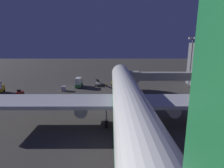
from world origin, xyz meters
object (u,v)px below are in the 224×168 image
Objects in this scene: jet_bridge at (159,76)px; traffic_cone_nose_starboard at (114,87)px; apron_floodlight_mast at (191,59)px; ops_van at (79,82)px; baggage_tug_lead at (20,93)px; ground_crew_marshaller_fwd at (106,85)px; traffic_cone_nose_port at (126,87)px; ground_crew_by_belt_loader at (112,83)px; airliner_at_gate at (128,100)px; belt_loader at (98,83)px; baggage_container_mid_row at (64,89)px.

traffic_cone_nose_starboard is at bearing -34.19° from jet_bridge.
ops_van is at bearing -2.69° from apron_floodlight_mast.
apron_floodlight_mast reaches higher than baggage_tug_lead.
traffic_cone_nose_port is (-7.31, -0.24, -0.68)m from ground_crew_marshaller_fwd.
jet_bridge reaches higher than ground_crew_by_belt_loader.
airliner_at_gate is 41.50m from apron_floodlight_mast.
ground_crew_by_belt_loader is 1.03× the size of ground_crew_marshaller_fwd.
baggage_tug_lead is (44.56, 1.19, -5.17)m from jet_bridge.
jet_bridge reaches higher than ops_van.
apron_floodlight_mast reaches higher than traffic_cone_nose_port.
jet_bridge reaches higher than traffic_cone_nose_starboard.
ground_crew_by_belt_loader is (-5.53, 0.71, 0.13)m from belt_loader.
ground_crew_marshaller_fwd is 7.35m from traffic_cone_nose_port.
belt_loader is at bearing -150.12° from baggage_tug_lead.
baggage_tug_lead is 1.36× the size of baggage_container_mid_row.
belt_loader is 4.73m from ground_crew_marshaller_fwd.
ops_van reaches higher than belt_loader.
baggage_container_mid_row is 0.98× the size of ground_crew_marshaller_fwd.
baggage_container_mid_row is at bearing 13.68° from traffic_cone_nose_port.
apron_floodlight_mast is at bearing 177.50° from ground_crew_marshaller_fwd.
ground_crew_by_belt_loader reaches higher than traffic_cone_nose_port.
traffic_cone_nose_port is at bearing -3.88° from apron_floodlight_mast.
baggage_tug_lead is at bearing 9.03° from apron_floodlight_mast.
ops_van reaches higher than traffic_cone_nose_port.
traffic_cone_nose_port is at bearing 164.49° from belt_loader.
airliner_at_gate reaches higher than ground_crew_marshaller_fwd.
jet_bridge reaches higher than ground_crew_marshaller_fwd.
ground_crew_by_belt_loader is (-29.56, -13.09, 0.20)m from baggage_tug_lead.
airliner_at_gate reaches higher than baggage_tug_lead.
baggage_tug_lead is 29.44m from ground_crew_marshaller_fwd.
belt_loader reaches higher than ground_crew_by_belt_loader.
jet_bridge is 3.96× the size of ops_van.
ops_van reaches higher than ground_crew_by_belt_loader.
traffic_cone_nose_starboard is (-30.40, -10.81, -0.50)m from baggage_tug_lead.
traffic_cone_nose_port and traffic_cone_nose_starboard have the same top height.
belt_loader is (34.07, -4.57, -9.79)m from apron_floodlight_mast.
jet_bridge is 40.58× the size of traffic_cone_nose_starboard.
airliner_at_gate is at bearing 144.62° from baggage_tug_lead.
baggage_tug_lead is 0.27× the size of belt_loader.
baggage_container_mid_row is at bearing -156.85° from baggage_tug_lead.
airliner_at_gate is 37.90m from ops_van.
baggage_tug_lead reaches higher than traffic_cone_nose_port.
ground_crew_marshaller_fwd is at bearing -28.77° from jet_bridge.
ground_crew_by_belt_loader is at bearing -85.21° from airliner_at_gate.
traffic_cone_nose_starboard is at bearing -163.09° from baggage_container_mid_row.
airliner_at_gate reaches higher than traffic_cone_nose_port.
ops_van is at bearing 20.62° from belt_loader.
ground_crew_marshaller_fwd is 3.15× the size of traffic_cone_nose_port.
baggage_tug_lead is 32.27m from traffic_cone_nose_starboard.
baggage_container_mid_row is 15.60m from ground_crew_marshaller_fwd.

